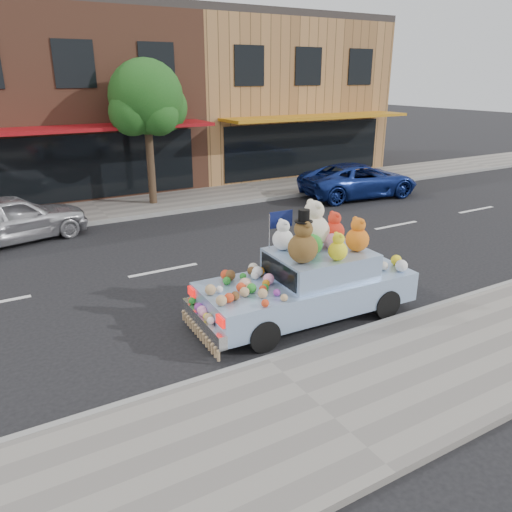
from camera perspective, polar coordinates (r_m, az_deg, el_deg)
ground at (r=12.76m, az=-10.52°, el=-1.63°), size 120.00×120.00×0.00m
near_sidewalk at (r=7.63m, az=7.33°, el=-16.94°), size 60.00×3.00×0.12m
far_sidewalk at (r=18.74m, az=-17.42°, el=4.93°), size 60.00×3.00×0.12m
near_kerb at (r=8.64m, az=1.21°, el=-11.86°), size 60.00×0.12×0.13m
far_kerb at (r=17.32m, az=-16.25°, el=3.88°), size 60.00×0.12×0.13m
storefront_mid at (r=23.57m, az=-21.60°, el=16.24°), size 10.00×9.80×7.30m
storefront_right at (r=27.06m, az=0.71°, el=17.86°), size 10.00×9.80×7.30m
street_tree at (r=18.78m, az=-12.39°, el=16.67°), size 3.00×2.70×5.22m
car_silver at (r=16.14m, az=-26.17°, el=3.86°), size 4.45×2.55×1.43m
car_blue at (r=20.63m, az=11.70°, el=8.49°), size 5.05×2.77×1.34m
art_car at (r=9.97m, az=5.99°, el=-2.59°), size 4.55×1.94×2.36m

